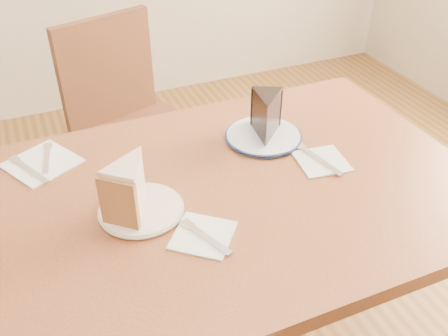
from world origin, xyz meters
TOP-DOWN VIEW (x-y plane):
  - table at (0.00, 0.00)m, footprint 1.20×0.80m
  - chair_far at (-0.06, 0.76)m, footprint 0.56×0.56m
  - plate_cream at (-0.21, -0.01)m, footprint 0.18×0.18m
  - plate_navy at (0.18, 0.16)m, footprint 0.20×0.20m
  - carrot_cake at (-0.22, 0.00)m, footprint 0.14×0.14m
  - chocolate_cake at (0.18, 0.15)m, footprint 0.12×0.14m
  - napkin_cream at (-0.11, -0.13)m, footprint 0.17×0.17m
  - napkin_navy at (0.26, 0.00)m, footprint 0.14×0.14m
  - napkin_spare at (-0.39, 0.27)m, footprint 0.21×0.21m
  - fork_cream at (-0.11, -0.14)m, footprint 0.07×0.13m
  - knife_navy at (0.25, 0.01)m, footprint 0.05×0.17m
  - fork_spare at (-0.38, 0.28)m, footprint 0.04×0.14m
  - knife_spare at (-0.42, 0.25)m, footprint 0.08×0.15m

SIDE VIEW (x-z plane):
  - chair_far at x=-0.06m, z-range 0.05..0.95m
  - table at x=0.00m, z-range 0.28..1.03m
  - napkin_cream at x=-0.11m, z-range 0.75..0.75m
  - napkin_navy at x=0.26m, z-range 0.75..0.75m
  - napkin_spare at x=-0.39m, z-range 0.75..0.75m
  - plate_cream at x=-0.21m, z-range 0.75..0.76m
  - plate_navy at x=0.18m, z-range 0.75..0.76m
  - fork_cream at x=-0.11m, z-range 0.75..0.76m
  - knife_navy at x=0.25m, z-range 0.75..0.76m
  - fork_spare at x=-0.38m, z-range 0.75..0.76m
  - knife_spare at x=-0.42m, z-range 0.75..0.76m
  - chocolate_cake at x=0.18m, z-range 0.76..0.87m
  - carrot_cake at x=-0.22m, z-range 0.76..0.88m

